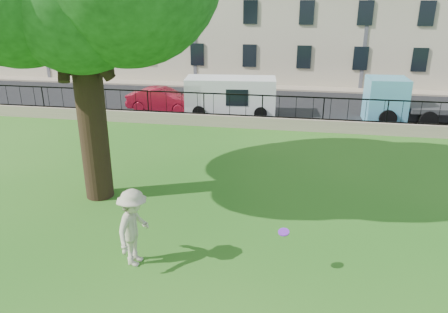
% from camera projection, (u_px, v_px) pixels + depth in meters
% --- Properties ---
extents(ground, '(120.00, 120.00, 0.00)m').
position_uv_depth(ground, '(218.00, 263.00, 11.19)').
color(ground, '#1E5F16').
rests_on(ground, ground).
extents(retaining_wall, '(50.00, 0.40, 0.60)m').
position_uv_depth(retaining_wall, '(262.00, 123.00, 22.14)').
color(retaining_wall, gray).
rests_on(retaining_wall, ground).
extents(iron_railing, '(50.00, 0.05, 1.13)m').
position_uv_depth(iron_railing, '(262.00, 106.00, 21.84)').
color(iron_railing, black).
rests_on(iron_railing, retaining_wall).
extents(street, '(60.00, 9.00, 0.01)m').
position_uv_depth(street, '(269.00, 106.00, 26.57)').
color(street, black).
rests_on(street, ground).
extents(sidewalk, '(60.00, 1.40, 0.12)m').
position_uv_depth(sidewalk, '(275.00, 88.00, 31.35)').
color(sidewalk, gray).
rests_on(sidewalk, ground).
extents(man, '(0.88, 1.39, 2.04)m').
position_uv_depth(man, '(134.00, 228.00, 10.84)').
color(man, '#B9B296').
rests_on(man, ground).
extents(frisbee, '(0.34, 0.33, 0.12)m').
position_uv_depth(frisbee, '(284.00, 232.00, 10.40)').
color(frisbee, purple).
extents(red_sedan, '(4.18, 1.68, 1.35)m').
position_uv_depth(red_sedan, '(163.00, 100.00, 25.19)').
color(red_sedan, '#B0152D').
rests_on(red_sedan, street).
extents(white_van, '(5.12, 2.42, 2.08)m').
position_uv_depth(white_van, '(231.00, 96.00, 24.41)').
color(white_van, silver).
rests_on(white_van, street).
extents(blue_truck, '(5.69, 2.26, 2.35)m').
position_uv_depth(blue_truck, '(421.00, 101.00, 22.73)').
color(blue_truck, '#5BB3D7').
rests_on(blue_truck, street).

